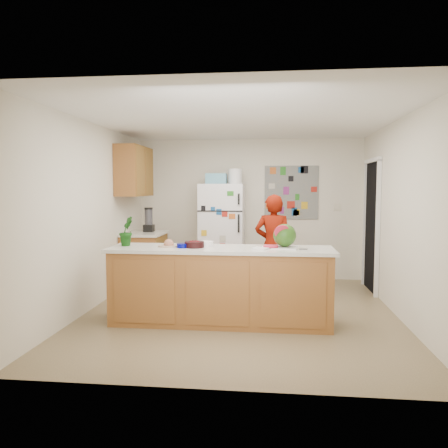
# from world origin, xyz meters

# --- Properties ---
(floor) EXTENTS (4.00, 4.50, 0.02)m
(floor) POSITION_xyz_m (0.00, 0.00, -0.01)
(floor) COLOR brown
(floor) RESTS_ON ground
(wall_back) EXTENTS (4.00, 0.02, 2.50)m
(wall_back) POSITION_xyz_m (0.00, 2.26, 1.25)
(wall_back) COLOR beige
(wall_back) RESTS_ON ground
(wall_left) EXTENTS (0.02, 4.50, 2.50)m
(wall_left) POSITION_xyz_m (-2.01, 0.00, 1.25)
(wall_left) COLOR beige
(wall_left) RESTS_ON ground
(wall_right) EXTENTS (0.02, 4.50, 2.50)m
(wall_right) POSITION_xyz_m (2.01, 0.00, 1.25)
(wall_right) COLOR beige
(wall_right) RESTS_ON ground
(ceiling) EXTENTS (4.00, 4.50, 0.02)m
(ceiling) POSITION_xyz_m (0.00, 0.00, 2.51)
(ceiling) COLOR white
(ceiling) RESTS_ON wall_back
(doorway) EXTENTS (0.03, 0.85, 2.04)m
(doorway) POSITION_xyz_m (1.99, 1.45, 1.02)
(doorway) COLOR black
(doorway) RESTS_ON ground
(peninsula_base) EXTENTS (2.60, 0.62, 0.88)m
(peninsula_base) POSITION_xyz_m (-0.20, -0.50, 0.44)
(peninsula_base) COLOR brown
(peninsula_base) RESTS_ON floor
(peninsula_top) EXTENTS (2.68, 0.70, 0.04)m
(peninsula_top) POSITION_xyz_m (-0.20, -0.50, 0.90)
(peninsula_top) COLOR silver
(peninsula_top) RESTS_ON peninsula_base
(side_counter_base) EXTENTS (0.60, 0.80, 0.86)m
(side_counter_base) POSITION_xyz_m (-1.69, 1.35, 0.43)
(side_counter_base) COLOR brown
(side_counter_base) RESTS_ON floor
(side_counter_top) EXTENTS (0.64, 0.84, 0.04)m
(side_counter_top) POSITION_xyz_m (-1.69, 1.35, 0.88)
(side_counter_top) COLOR silver
(side_counter_top) RESTS_ON side_counter_base
(upper_cabinets) EXTENTS (0.35, 1.00, 0.80)m
(upper_cabinets) POSITION_xyz_m (-1.82, 1.30, 1.90)
(upper_cabinets) COLOR brown
(upper_cabinets) RESTS_ON wall_left
(refrigerator) EXTENTS (0.75, 0.70, 1.70)m
(refrigerator) POSITION_xyz_m (-0.45, 1.88, 0.85)
(refrigerator) COLOR silver
(refrigerator) RESTS_ON floor
(fridge_top_bin) EXTENTS (0.35, 0.28, 0.18)m
(fridge_top_bin) POSITION_xyz_m (-0.55, 1.88, 1.79)
(fridge_top_bin) COLOR #5999B2
(fridge_top_bin) RESTS_ON refrigerator
(photo_collage) EXTENTS (0.95, 0.01, 0.95)m
(photo_collage) POSITION_xyz_m (0.75, 2.24, 1.55)
(photo_collage) COLOR slate
(photo_collage) RESTS_ON wall_back
(person) EXTENTS (0.60, 0.43, 1.54)m
(person) POSITION_xyz_m (0.43, 0.89, 0.77)
(person) COLOR #6B1104
(person) RESTS_ON floor
(blender_appliance) EXTENTS (0.13, 0.13, 0.38)m
(blender_appliance) POSITION_xyz_m (-1.64, 1.47, 1.09)
(blender_appliance) COLOR black
(blender_appliance) RESTS_ON side_counter_top
(cutting_board) EXTENTS (0.46, 0.37, 0.01)m
(cutting_board) POSITION_xyz_m (0.50, -0.45, 0.93)
(cutting_board) COLOR silver
(cutting_board) RESTS_ON peninsula_top
(watermelon) EXTENTS (0.27, 0.27, 0.27)m
(watermelon) POSITION_xyz_m (0.56, -0.43, 1.07)
(watermelon) COLOR #225016
(watermelon) RESTS_ON cutting_board
(watermelon_slice) EXTENTS (0.18, 0.18, 0.02)m
(watermelon_slice) POSITION_xyz_m (0.40, -0.50, 0.94)
(watermelon_slice) COLOR red
(watermelon_slice) RESTS_ON cutting_board
(cherry_bowl) EXTENTS (0.27, 0.27, 0.07)m
(cherry_bowl) POSITION_xyz_m (-0.51, -0.52, 0.96)
(cherry_bowl) COLOR black
(cherry_bowl) RESTS_ON peninsula_top
(white_bowl) EXTENTS (0.27, 0.27, 0.06)m
(white_bowl) POSITION_xyz_m (-0.40, -0.40, 0.95)
(white_bowl) COLOR white
(white_bowl) RESTS_ON peninsula_top
(cobalt_bowl) EXTENTS (0.16, 0.16, 0.05)m
(cobalt_bowl) POSITION_xyz_m (-0.65, -0.56, 0.95)
(cobalt_bowl) COLOR #00036A
(cobalt_bowl) RESTS_ON peninsula_top
(plate) EXTENTS (0.27, 0.27, 0.02)m
(plate) POSITION_xyz_m (-0.83, -0.48, 0.93)
(plate) COLOR #B9AC92
(plate) RESTS_ON peninsula_top
(paper_towel) EXTENTS (0.22, 0.21, 0.02)m
(paper_towel) POSITION_xyz_m (0.28, -0.59, 0.93)
(paper_towel) COLOR white
(paper_towel) RESTS_ON peninsula_top
(keys) EXTENTS (0.10, 0.06, 0.01)m
(keys) POSITION_xyz_m (0.77, -0.58, 0.93)
(keys) COLOR gray
(keys) RESTS_ON peninsula_top
(potted_plant) EXTENTS (0.18, 0.21, 0.36)m
(potted_plant) POSITION_xyz_m (-1.38, -0.45, 1.10)
(potted_plant) COLOR #134811
(potted_plant) RESTS_ON peninsula_top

